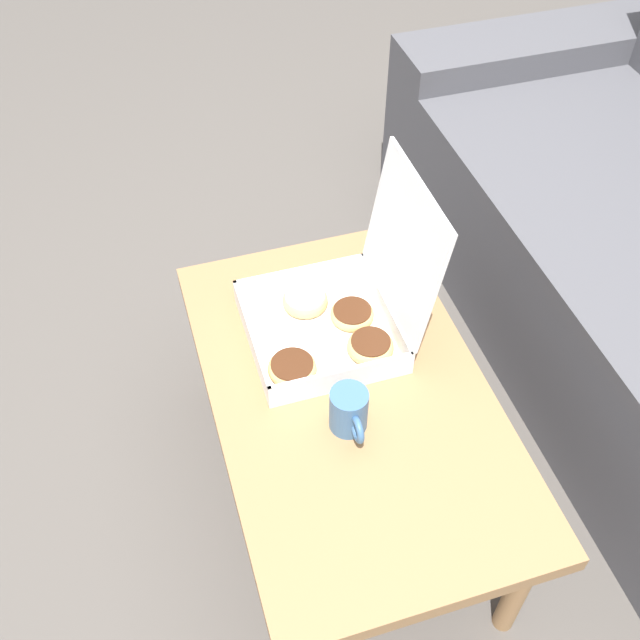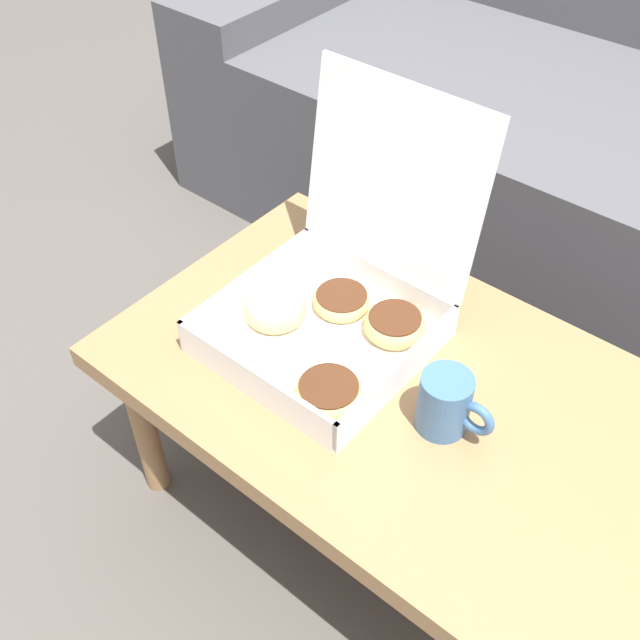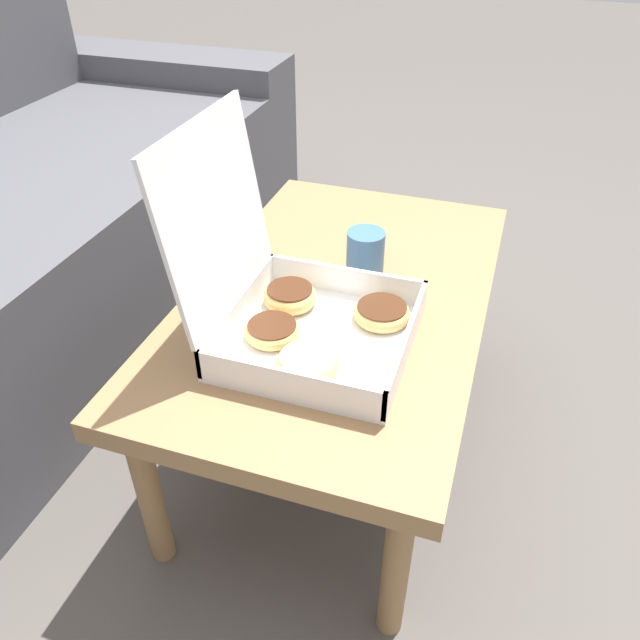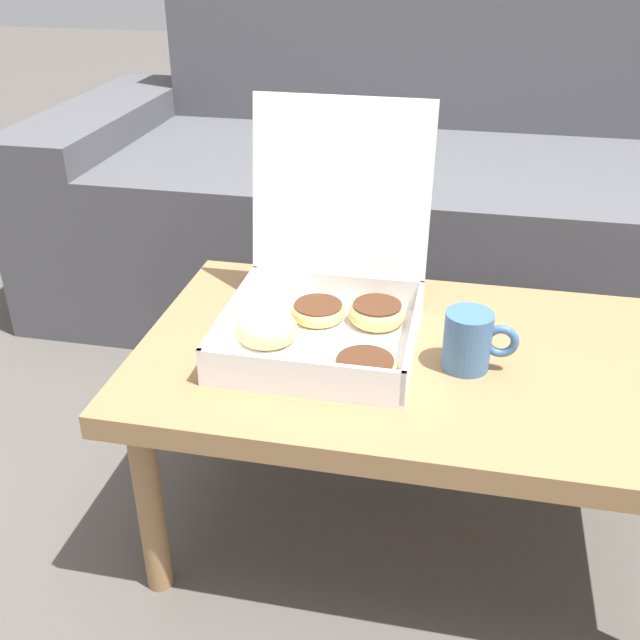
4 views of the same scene
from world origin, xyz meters
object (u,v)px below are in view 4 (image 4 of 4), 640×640
at_px(coffee_table, 418,374).
at_px(pastry_box, 329,302).
at_px(couch, 449,199).
at_px(coffee_mug, 470,341).

xyz_separation_m(coffee_table, pastry_box, (-0.16, 0.03, 0.10)).
height_order(couch, pastry_box, couch).
distance_m(coffee_table, coffee_mug, 0.12).
relative_size(pastry_box, coffee_mug, 3.17).
height_order(pastry_box, coffee_mug, pastry_box).
distance_m(pastry_box, coffee_mug, 0.24).
height_order(coffee_table, coffee_mug, coffee_mug).
xyz_separation_m(pastry_box, coffee_mug, (0.24, -0.06, -0.01)).
bearing_deg(couch, pastry_box, -99.15).
bearing_deg(coffee_mug, coffee_table, 159.14).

